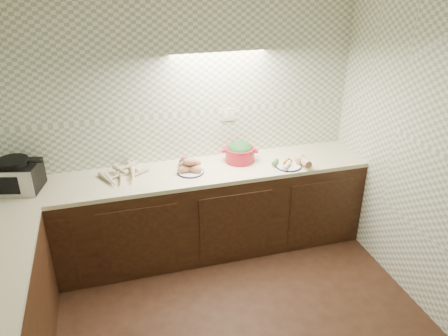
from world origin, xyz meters
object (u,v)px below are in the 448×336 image
object	(u,v)px
toaster_oven	(15,176)
onion_bowl	(186,162)
dutch_oven	(240,152)
veg_plate	(293,162)
sweet_potato_plate	(190,167)
parsnip_pile	(122,174)

from	to	relation	value
toaster_oven	onion_bowl	world-z (taller)	toaster_oven
dutch_oven	onion_bowl	bearing A→B (deg)	-165.33
onion_bowl	dutch_oven	bearing A→B (deg)	-3.02
onion_bowl	veg_plate	distance (m)	1.03
sweet_potato_plate	veg_plate	world-z (taller)	sweet_potato_plate
toaster_oven	dutch_oven	bearing A→B (deg)	14.84
sweet_potato_plate	onion_bowl	world-z (taller)	sweet_potato_plate
toaster_oven	veg_plate	world-z (taller)	toaster_oven
onion_bowl	toaster_oven	bearing A→B (deg)	-177.95
parsnip_pile	onion_bowl	distance (m)	0.62
parsnip_pile	dutch_oven	size ratio (longest dim) A/B	1.15
sweet_potato_plate	onion_bowl	bearing A→B (deg)	94.11
veg_plate	toaster_oven	bearing A→B (deg)	174.95
parsnip_pile	veg_plate	xyz separation A→B (m)	(1.60, -0.21, 0.01)
toaster_oven	sweet_potato_plate	world-z (taller)	toaster_oven
toaster_oven	onion_bowl	distance (m)	1.50
toaster_oven	veg_plate	distance (m)	2.49
parsnip_pile	sweet_potato_plate	distance (m)	0.63
sweet_potato_plate	dutch_oven	bearing A→B (deg)	11.82
dutch_oven	veg_plate	bearing A→B (deg)	-10.32
sweet_potato_plate	dutch_oven	distance (m)	0.53
dutch_oven	parsnip_pile	bearing A→B (deg)	-160.37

